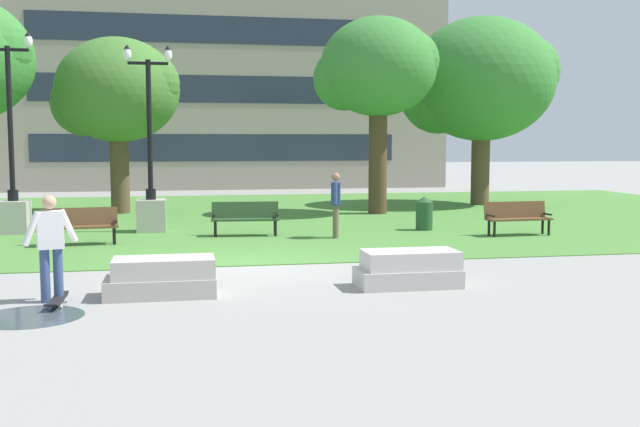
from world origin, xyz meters
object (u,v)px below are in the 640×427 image
park_bench_far_left (517,216)px  park_bench_far_right (80,224)px  person_bystander_near_lawn (336,201)px  trash_bin (424,213)px  skateboard (57,300)px  lamp_post_left (151,194)px  concrete_block_center (162,278)px  person_skateboarder (51,242)px  concrete_block_left (409,269)px  park_bench_near_right (245,216)px  lamp_post_center (13,194)px

park_bench_far_left → park_bench_far_right: 11.38m
person_bystander_near_lawn → trash_bin: bearing=23.0°
skateboard → lamp_post_left: lamp_post_left is taller
concrete_block_center → person_skateboarder: (-1.72, -0.14, 0.66)m
concrete_block_left → person_bystander_near_lawn: person_bystander_near_lawn is taller
trash_bin → park_bench_near_right: bearing=-176.7°
concrete_block_center → concrete_block_left: size_ratio=1.00×
trash_bin → lamp_post_center: bearing=173.2°
concrete_block_left → park_bench_far_left: 8.01m
park_bench_far_left → trash_bin: 2.63m
lamp_post_center → person_bystander_near_lawn: (8.51, -2.56, -0.14)m
skateboard → concrete_block_left: bearing=4.5°
lamp_post_center → park_bench_near_right: bearing=-14.8°
lamp_post_center → person_skateboarder: bearing=-75.3°
concrete_block_left → lamp_post_center: size_ratio=0.33×
concrete_block_left → person_bystander_near_lawn: bearing=89.3°
concrete_block_center → trash_bin: size_ratio=1.87×
lamp_post_left → lamp_post_center: 3.71m
person_skateboarder → person_bystander_near_lawn: bearing=48.2°
trash_bin → person_bystander_near_lawn: size_ratio=0.56×
skateboard → park_bench_far_left: size_ratio=0.56×
person_skateboarder → park_bench_far_right: (-0.38, 6.66, -0.43)m
park_bench_far_left → trash_bin: size_ratio=1.90×
park_bench_far_right → trash_bin: (9.29, 1.32, -0.04)m
lamp_post_left → lamp_post_center: bearing=176.3°
park_bench_near_right → person_bystander_near_lawn: 2.51m
park_bench_far_right → concrete_block_left: bearing=-45.6°
concrete_block_left → person_bystander_near_lawn: size_ratio=1.05×
concrete_block_left → park_bench_far_left: bearing=51.1°
park_bench_far_right → lamp_post_left: size_ratio=0.36×
skateboard → person_bystander_near_lawn: 9.29m
park_bench_far_left → lamp_post_left: size_ratio=0.35×
park_bench_far_right → person_skateboarder: bearing=-86.8°
skateboard → park_bench_far_left: 12.79m
concrete_block_center → lamp_post_left: lamp_post_left is taller
concrete_block_left → park_bench_near_right: 7.85m
trash_bin → park_bench_far_right: bearing=-171.9°
park_bench_far_left → lamp_post_center: (-13.45, 2.94, 0.58)m
skateboard → park_bench_near_right: size_ratio=0.56×
concrete_block_left → lamp_post_left: bearing=117.9°
concrete_block_center → trash_bin: bearing=47.5°
park_bench_near_right → lamp_post_left: lamp_post_left is taller
skateboard → lamp_post_left: size_ratio=0.20×
trash_bin → person_skateboarder: bearing=-138.1°
park_bench_near_right → park_bench_far_left: bearing=-10.2°
park_bench_near_right → park_bench_far_left: size_ratio=1.01×
concrete_block_left → park_bench_far_left: size_ratio=0.99×
concrete_block_left → skateboard: bearing=-175.5°
person_skateboarder → park_bench_far_right: 6.68m
concrete_block_center → skateboard: bearing=-164.9°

